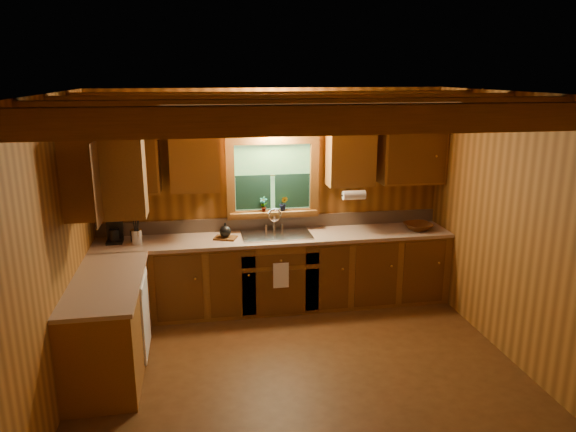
# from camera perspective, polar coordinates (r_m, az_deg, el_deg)

# --- Properties ---
(room) EXTENTS (4.20, 4.20, 4.20)m
(room) POSITION_cam_1_polar(r_m,az_deg,el_deg) (4.70, 1.69, -3.09)
(room) COLOR #502F13
(room) RESTS_ON ground
(ceiling_beams) EXTENTS (4.20, 2.54, 0.18)m
(ceiling_beams) POSITION_cam_1_polar(r_m,az_deg,el_deg) (4.48, 1.81, 11.54)
(ceiling_beams) COLOR brown
(ceiling_beams) RESTS_ON room
(base_cabinets) EXTENTS (4.20, 2.22, 0.86)m
(base_cabinets) POSITION_cam_1_polar(r_m,az_deg,el_deg) (6.14, -5.37, -7.37)
(base_cabinets) COLOR brown
(base_cabinets) RESTS_ON ground
(countertop) EXTENTS (4.20, 2.24, 0.04)m
(countertop) POSITION_cam_1_polar(r_m,az_deg,el_deg) (5.99, -5.35, -3.35)
(countertop) COLOR tan
(countertop) RESTS_ON base_cabinets
(backsplash) EXTENTS (4.20, 0.02, 0.16)m
(backsplash) POSITION_cam_1_polar(r_m,az_deg,el_deg) (6.57, -1.64, -0.69)
(backsplash) COLOR #9F826B
(backsplash) RESTS_ON room
(dishwasher_panel) EXTENTS (0.02, 0.60, 0.80)m
(dishwasher_panel) POSITION_cam_1_polar(r_m,az_deg,el_deg) (5.60, -15.01, -10.14)
(dishwasher_panel) COLOR white
(dishwasher_panel) RESTS_ON base_cabinets
(upper_cabinets) EXTENTS (4.19, 1.77, 0.78)m
(upper_cabinets) POSITION_cam_1_polar(r_m,az_deg,el_deg) (5.88, -6.51, 5.93)
(upper_cabinets) COLOR brown
(upper_cabinets) RESTS_ON room
(window) EXTENTS (1.12, 0.08, 1.00)m
(window) POSITION_cam_1_polar(r_m,az_deg,el_deg) (6.43, -1.65, 3.98)
(window) COLOR brown
(window) RESTS_ON room
(window_sill) EXTENTS (1.06, 0.14, 0.04)m
(window_sill) POSITION_cam_1_polar(r_m,az_deg,el_deg) (6.47, -1.56, 0.35)
(window_sill) COLOR brown
(window_sill) RESTS_ON room
(wall_sconce) EXTENTS (0.45, 0.21, 0.17)m
(wall_sconce) POSITION_cam_1_polar(r_m,az_deg,el_deg) (6.22, -1.53, 9.52)
(wall_sconce) COLOR black
(wall_sconce) RESTS_ON room
(paper_towel_roll) EXTENTS (0.27, 0.11, 0.11)m
(paper_towel_roll) POSITION_cam_1_polar(r_m,az_deg,el_deg) (6.34, 7.07, 2.24)
(paper_towel_roll) COLOR white
(paper_towel_roll) RESTS_ON upper_cabinets
(dish_towel) EXTENTS (0.18, 0.01, 0.30)m
(dish_towel) POSITION_cam_1_polar(r_m,az_deg,el_deg) (6.14, -0.76, -6.38)
(dish_towel) COLOR white
(dish_towel) RESTS_ON base_cabinets
(sink) EXTENTS (0.82, 0.48, 0.43)m
(sink) POSITION_cam_1_polar(r_m,az_deg,el_deg) (6.34, -1.26, -2.46)
(sink) COLOR silver
(sink) RESTS_ON countertop
(coffee_maker) EXTENTS (0.18, 0.23, 0.32)m
(coffee_maker) POSITION_cam_1_polar(r_m,az_deg,el_deg) (6.36, -18.10, -1.29)
(coffee_maker) COLOR black
(coffee_maker) RESTS_ON countertop
(utensil_crock) EXTENTS (0.13, 0.13, 0.37)m
(utensil_crock) POSITION_cam_1_polar(r_m,az_deg,el_deg) (6.23, -15.91, -2.07)
(utensil_crock) COLOR silver
(utensil_crock) RESTS_ON countertop
(cutting_board) EXTENTS (0.29, 0.25, 0.02)m
(cutting_board) POSITION_cam_1_polar(r_m,az_deg,el_deg) (6.23, -6.71, -2.34)
(cutting_board) COLOR #553012
(cutting_board) RESTS_ON countertop
(teakettle) EXTENTS (0.13, 0.13, 0.17)m
(teakettle) POSITION_cam_1_polar(r_m,az_deg,el_deg) (6.21, -6.73, -1.65)
(teakettle) COLOR black
(teakettle) RESTS_ON cutting_board
(wicker_basket) EXTENTS (0.38, 0.38, 0.08)m
(wicker_basket) POSITION_cam_1_polar(r_m,az_deg,el_deg) (6.73, 13.75, -1.10)
(wicker_basket) COLOR #48230C
(wicker_basket) RESTS_ON countertop
(potted_plant_left) EXTENTS (0.12, 0.10, 0.19)m
(potted_plant_left) POSITION_cam_1_polar(r_m,az_deg,el_deg) (6.43, -2.65, 1.27)
(potted_plant_left) COLOR #553012
(potted_plant_left) RESTS_ON window_sill
(potted_plant_right) EXTENTS (0.12, 0.11, 0.18)m
(potted_plant_right) POSITION_cam_1_polar(r_m,az_deg,el_deg) (6.47, -0.48, 1.34)
(potted_plant_right) COLOR #553012
(potted_plant_right) RESTS_ON window_sill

